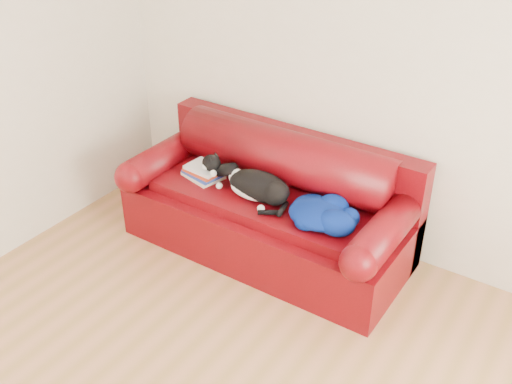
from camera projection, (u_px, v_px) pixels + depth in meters
room_shell at (230, 156)px, 2.32m from camera, size 4.52×4.02×2.61m
sofa_base at (267, 222)px, 4.47m from camera, size 2.10×0.90×0.50m
sofa_back at (285, 174)px, 4.49m from camera, size 2.10×1.01×0.88m
book_stack at (204, 172)px, 4.50m from camera, size 0.33×0.28×0.10m
cat at (257, 186)px, 4.22m from camera, size 0.67×0.36×0.25m
blanket at (322, 213)px, 3.98m from camera, size 0.51×0.41×0.16m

